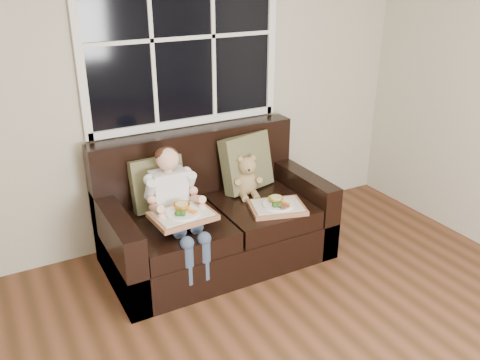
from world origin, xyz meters
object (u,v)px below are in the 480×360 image
loveseat (213,221)px  tray_left (183,214)px  child (174,198)px  teddy_bear (247,178)px  tray_right (277,206)px

loveseat → tray_left: (-0.36, -0.27, 0.27)m
loveseat → tray_left: loveseat is taller
child → teddy_bear: (0.69, 0.17, -0.05)m
tray_left → tray_right: bearing=-7.0°
loveseat → tray_right: bearing=-38.5°
child → tray_right: (0.75, -0.19, -0.16)m
loveseat → tray_left: 0.52m
child → teddy_bear: child is taller
teddy_bear → child: bearing=-151.1°
loveseat → child: size_ratio=2.06×
tray_left → loveseat: bearing=33.2°
loveseat → teddy_bear: size_ratio=4.96×
tray_left → teddy_bear: bearing=21.2°
loveseat → tray_right: 0.53m
teddy_bear → tray_right: 0.38m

